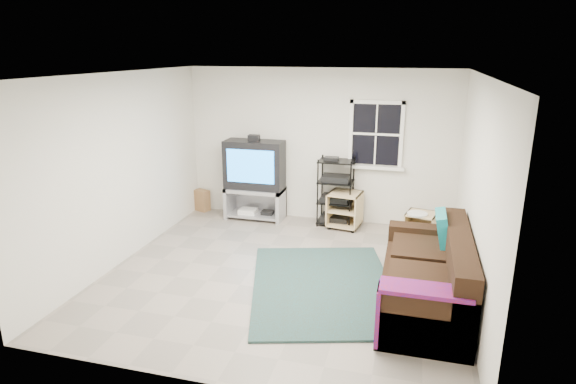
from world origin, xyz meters
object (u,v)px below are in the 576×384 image
(side_table_left, at_px, (345,208))
(sofa, at_px, (429,279))
(tv_unit, at_px, (255,173))
(av_rack, at_px, (335,196))
(side_table_right, at_px, (421,225))

(side_table_left, distance_m, sofa, 2.72)
(tv_unit, xyz_separation_m, sofa, (2.91, -2.40, -0.47))
(av_rack, xyz_separation_m, side_table_right, (1.41, -0.46, -0.22))
(tv_unit, bearing_deg, av_rack, 1.80)
(av_rack, relative_size, sofa, 0.54)
(av_rack, xyz_separation_m, side_table_left, (0.19, -0.05, -0.18))
(av_rack, height_order, sofa, av_rack)
(tv_unit, xyz_separation_m, av_rack, (1.41, 0.04, -0.31))
(sofa, bearing_deg, tv_unit, 140.58)
(side_table_right, relative_size, sofa, 0.24)
(av_rack, bearing_deg, side_table_left, -16.34)
(tv_unit, distance_m, side_table_right, 2.91)
(tv_unit, distance_m, av_rack, 1.45)
(av_rack, relative_size, side_table_left, 1.93)
(av_rack, xyz_separation_m, sofa, (1.50, -2.44, -0.16))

